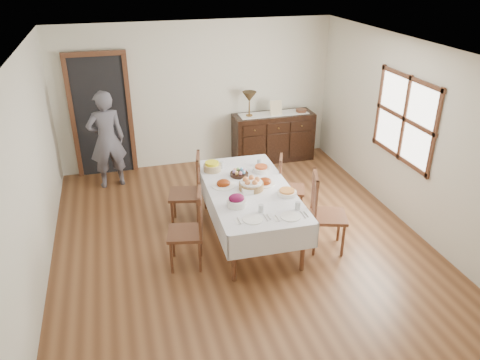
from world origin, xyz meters
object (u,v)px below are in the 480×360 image
object	(u,v)px
chair_left_far	(189,190)
sideboard	(273,137)
dining_table	(249,194)
chair_left_near	(189,229)
table_lamp	(249,97)
chair_right_near	(325,212)
person	(106,137)
chair_right_far	(288,186)

from	to	relation	value
chair_left_far	sideboard	size ratio (longest dim) A/B	0.72
dining_table	chair_left_near	xyz separation A→B (m)	(-0.91, -0.44, -0.13)
chair_left_far	table_lamp	size ratio (longest dim) A/B	2.37
chair_right_near	table_lamp	distance (m)	3.14
chair_left_near	sideboard	distance (m)	3.64
dining_table	chair_right_near	world-z (taller)	chair_right_near
chair_left_far	table_lamp	bearing A→B (deg)	155.37
chair_left_near	chair_left_far	world-z (taller)	chair_left_far
person	table_lamp	size ratio (longest dim) A/B	3.86
dining_table	chair_left_far	size ratio (longest dim) A/B	2.03
dining_table	table_lamp	world-z (taller)	table_lamp
dining_table	table_lamp	size ratio (longest dim) A/B	4.81
sideboard	chair_left_near	bearing A→B (deg)	-125.77
person	sideboard	bearing A→B (deg)	175.92
chair_right_far	sideboard	world-z (taller)	chair_right_far
sideboard	chair_right_near	bearing A→B (deg)	-96.50
table_lamp	chair_right_far	bearing A→B (deg)	-89.81
chair_left_near	chair_right_near	distance (m)	1.78
chair_right_near	chair_left_near	bearing A→B (deg)	104.85
chair_right_far	chair_left_near	bearing A→B (deg)	140.58
chair_left_near	person	bearing A→B (deg)	-148.94
chair_left_far	person	world-z (taller)	person
chair_left_near	sideboard	size ratio (longest dim) A/B	0.69
chair_right_near	sideboard	size ratio (longest dim) A/B	0.72
person	dining_table	bearing A→B (deg)	119.59
dining_table	person	world-z (taller)	person
dining_table	chair_right_far	distance (m)	0.89
chair_left_far	sideboard	world-z (taller)	chair_left_far
chair_right_near	sideboard	xyz separation A→B (m)	(0.35, 3.05, -0.10)
chair_left_far	chair_right_far	world-z (taller)	chair_left_far
chair_right_far	sideboard	bearing A→B (deg)	9.26
dining_table	chair_left_near	world-z (taller)	chair_left_near
chair_right_near	table_lamp	size ratio (longest dim) A/B	2.38
dining_table	person	xyz separation A→B (m)	(-1.82, 2.17, 0.23)
chair_right_far	table_lamp	distance (m)	2.20
chair_left_far	chair_right_near	bearing A→B (deg)	68.19
chair_right_far	table_lamp	xyz separation A→B (m)	(-0.01, 2.06, 0.79)
dining_table	chair_left_far	bearing A→B (deg)	144.56
person	chair_right_near	bearing A→B (deg)	124.33
dining_table	chair_right_near	size ratio (longest dim) A/B	2.02
table_lamp	chair_left_far	bearing A→B (deg)	-127.16
person	chair_left_near	bearing A→B (deg)	98.88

